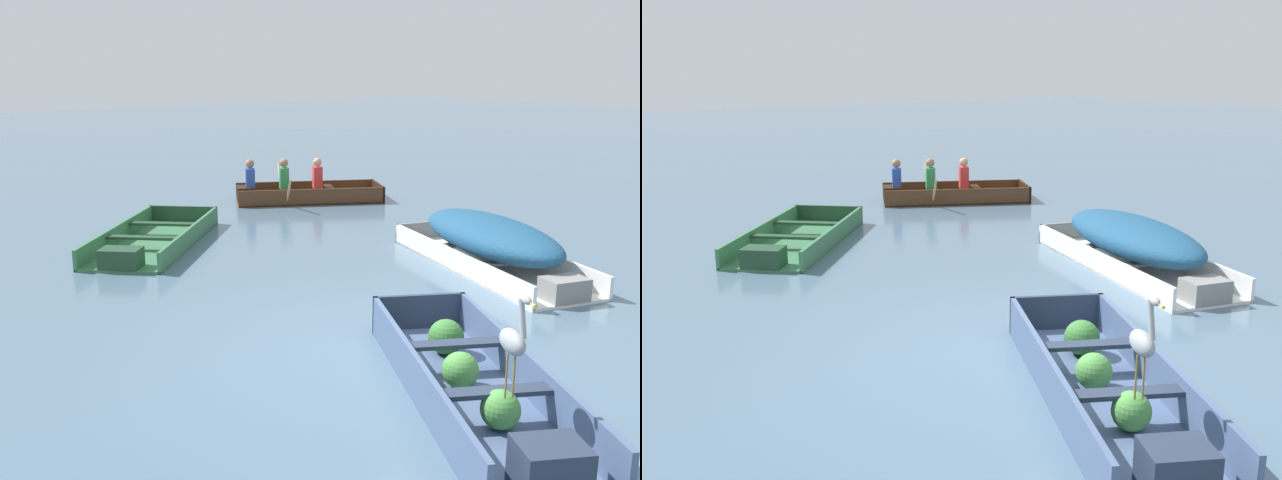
# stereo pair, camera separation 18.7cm
# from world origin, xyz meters

# --- Properties ---
(ground_plane) EXTENTS (80.00, 80.00, 0.00)m
(ground_plane) POSITION_xyz_m (0.00, 0.00, 0.00)
(ground_plane) COLOR slate
(dinghy_slate_blue_foreground) EXTENTS (2.49, 3.36, 0.41)m
(dinghy_slate_blue_foreground) POSITION_xyz_m (-0.23, -1.15, 0.16)
(dinghy_slate_blue_foreground) COLOR #475B7F
(dinghy_slate_blue_foreground) RESTS_ON ground
(skiff_green_near_moored) EXTENTS (3.12, 3.20, 0.31)m
(skiff_green_near_moored) POSITION_xyz_m (-0.14, 5.45, 0.10)
(skiff_green_near_moored) COLOR #387047
(skiff_green_near_moored) RESTS_ON ground
(skiff_white_mid_moored) EXTENTS (2.15, 3.73, 0.74)m
(skiff_white_mid_moored) POSITION_xyz_m (3.12, 1.43, 0.41)
(skiff_white_mid_moored) COLOR white
(skiff_white_mid_moored) RESTS_ON ground
(rowboat_dark_varnish_with_crew) EXTENTS (3.16, 2.48, 0.90)m
(rowboat_dark_varnish_with_crew) POSITION_xyz_m (3.95, 7.17, 0.21)
(rowboat_dark_varnish_with_crew) COLOR #4C2D19
(rowboat_dark_varnish_with_crew) RESTS_ON ground
(heron_on_dinghy) EXTENTS (0.27, 0.44, 0.84)m
(heron_on_dinghy) POSITION_xyz_m (-0.62, -1.80, 0.88)
(heron_on_dinghy) COLOR olive
(heron_on_dinghy) RESTS_ON dinghy_slate_blue_foreground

